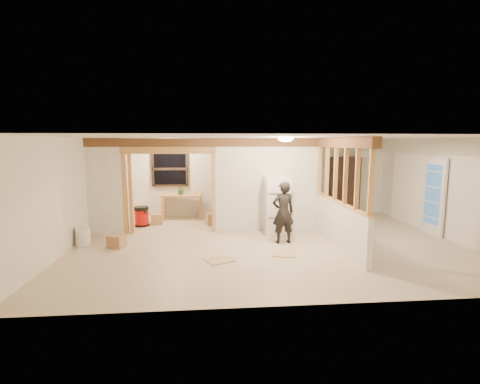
{
  "coord_description": "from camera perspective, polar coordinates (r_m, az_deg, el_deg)",
  "views": [
    {
      "loc": [
        -1.35,
        -7.98,
        2.38
      ],
      "look_at": [
        -0.61,
        0.4,
        1.18
      ],
      "focal_mm": 26.0,
      "sensor_mm": 36.0,
      "label": 1
    }
  ],
  "objects": [
    {
      "name": "floor",
      "position": [
        8.44,
        4.41,
        -8.31
      ],
      "size": [
        9.0,
        6.5,
        0.01
      ],
      "primitive_type": "cube",
      "color": "#C7B494",
      "rests_on": "ground"
    },
    {
      "name": "ceiling",
      "position": [
        8.1,
        4.61,
        8.94
      ],
      "size": [
        9.0,
        6.5,
        0.01
      ],
      "primitive_type": "cube",
      "color": "white"
    },
    {
      "name": "wall_back",
      "position": [
        11.37,
        1.79,
        2.42
      ],
      "size": [
        9.0,
        0.01,
        2.5
      ],
      "primitive_type": "cube",
      "color": "silver",
      "rests_on": "floor"
    },
    {
      "name": "wall_front",
      "position": [
        5.05,
        10.65,
        -4.96
      ],
      "size": [
        9.0,
        0.01,
        2.5
      ],
      "primitive_type": "cube",
      "color": "silver",
      "rests_on": "floor"
    },
    {
      "name": "wall_left",
      "position": [
        8.66,
        -26.33,
        -0.23
      ],
      "size": [
        0.01,
        6.5,
        2.5
      ],
      "primitive_type": "cube",
      "color": "silver",
      "rests_on": "floor"
    },
    {
      "name": "wall_right",
      "position": [
        9.96,
        30.95,
        0.45
      ],
      "size": [
        0.01,
        6.5,
        2.5
      ],
      "primitive_type": "cube",
      "color": "silver",
      "rests_on": "floor"
    },
    {
      "name": "partition_left_stub",
      "position": [
        9.64,
        -21.28,
        0.83
      ],
      "size": [
        0.9,
        0.12,
        2.5
      ],
      "primitive_type": "cube",
      "color": "silver",
      "rests_on": "floor"
    },
    {
      "name": "partition_center",
      "position": [
        9.38,
        4.5,
        1.18
      ],
      "size": [
        2.8,
        0.12,
        2.5
      ],
      "primitive_type": "cube",
      "color": "silver",
      "rests_on": "floor"
    },
    {
      "name": "doorway_frame",
      "position": [
        9.33,
        -11.46,
        0.08
      ],
      "size": [
        2.46,
        0.14,
        2.2
      ],
      "primitive_type": "cube",
      "color": "tan",
      "rests_on": "floor"
    },
    {
      "name": "header_beam_back",
      "position": [
        9.19,
        -2.89,
        8.11
      ],
      "size": [
        7.0,
        0.18,
        0.22
      ],
      "primitive_type": "cube",
      "color": "brown",
      "rests_on": "ceiling"
    },
    {
      "name": "header_beam_right",
      "position": [
        8.14,
        16.37,
        7.8
      ],
      "size": [
        0.18,
        3.3,
        0.22
      ],
      "primitive_type": "cube",
      "color": "brown",
      "rests_on": "ceiling"
    },
    {
      "name": "pony_wall",
      "position": [
        8.35,
        15.85,
        -5.2
      ],
      "size": [
        0.12,
        3.2,
        1.0
      ],
      "primitive_type": "cube",
      "color": "silver",
      "rests_on": "floor"
    },
    {
      "name": "stud_partition",
      "position": [
        8.17,
        16.16,
        2.74
      ],
      "size": [
        0.14,
        3.2,
        1.32
      ],
      "primitive_type": "cube",
      "color": "tan",
      "rests_on": "pony_wall"
    },
    {
      "name": "window_back",
      "position": [
        11.25,
        -11.44,
        3.74
      ],
      "size": [
        1.12,
        0.1,
        1.1
      ],
      "primitive_type": "cube",
      "color": "black",
      "rests_on": "wall_back"
    },
    {
      "name": "french_door",
      "position": [
        10.27,
        29.19,
        -0.64
      ],
      "size": [
        0.12,
        0.86,
        2.0
      ],
      "primitive_type": "cube",
      "color": "white",
      "rests_on": "floor"
    },
    {
      "name": "ceiling_dome_main",
      "position": [
        7.67,
        7.48,
        8.8
      ],
      "size": [
        0.36,
        0.36,
        0.16
      ],
      "primitive_type": "ellipsoid",
      "color": "#FFEABF",
      "rests_on": "ceiling"
    },
    {
      "name": "ceiling_dome_util",
      "position": [
        10.35,
        -11.56,
        8.52
      ],
      "size": [
        0.32,
        0.32,
        0.14
      ],
      "primitive_type": "ellipsoid",
      "color": "#FFEABF",
      "rests_on": "ceiling"
    },
    {
      "name": "hanging_bulb",
      "position": [
        9.61,
        -8.99,
        6.83
      ],
      "size": [
        0.07,
        0.07,
        0.07
      ],
      "primitive_type": "ellipsoid",
      "color": "#FFD88C",
      "rests_on": "ceiling"
    },
    {
      "name": "refrigerator",
      "position": [
        9.14,
        6.0,
        -2.17
      ],
      "size": [
        0.62,
        0.6,
        1.51
      ],
      "primitive_type": "cube",
      "color": "white",
      "rests_on": "floor"
    },
    {
      "name": "woman",
      "position": [
        8.29,
        7.1,
        -3.34
      ],
      "size": [
        0.58,
        0.43,
        1.48
      ],
      "primitive_type": "imported",
      "rotation": [
        0.0,
        0.0,
        3.28
      ],
      "color": "#292727",
      "rests_on": "floor"
    },
    {
      "name": "work_table",
      "position": [
        11.03,
        -9.45,
        -2.37
      ],
      "size": [
        1.3,
        0.75,
        0.78
      ],
      "primitive_type": "cube",
      "rotation": [
        0.0,
        0.0,
        -0.11
      ],
      "color": "tan",
      "rests_on": "floor"
    },
    {
      "name": "potted_plant",
      "position": [
        10.91,
        -9.67,
        0.4
      ],
      "size": [
        0.33,
        0.3,
        0.31
      ],
      "primitive_type": "imported",
      "rotation": [
        0.0,
        0.0,
        0.25
      ],
      "color": "#27521D",
      "rests_on": "work_table"
    },
    {
      "name": "shop_vac",
      "position": [
        10.37,
        -15.84,
        -3.84
      ],
      "size": [
        0.5,
        0.5,
        0.57
      ],
      "primitive_type": "cylinder",
      "rotation": [
        0.0,
        0.0,
        -0.15
      ],
      "color": "#B40E07",
      "rests_on": "floor"
    },
    {
      "name": "bookshelf",
      "position": [
        11.95,
        16.77,
        0.94
      ],
      "size": [
        0.96,
        0.32,
        1.91
      ],
      "primitive_type": "cube",
      "color": "black",
      "rests_on": "floor"
    },
    {
      "name": "bucket",
      "position": [
        8.93,
        -24.37,
        -6.69
      ],
      "size": [
        0.39,
        0.39,
        0.42
      ],
      "primitive_type": "cylinder",
      "rotation": [
        0.0,
        0.0,
        -0.22
      ],
      "color": "silver",
      "rests_on": "floor"
    },
    {
      "name": "box_util_a",
      "position": [
        10.2,
        -4.43,
        -4.44
      ],
      "size": [
        0.46,
        0.42,
        0.33
      ],
      "primitive_type": "cube",
      "rotation": [
        0.0,
        0.0,
        0.24
      ],
      "color": "#AA7D52",
      "rests_on": "floor"
    },
    {
      "name": "box_util_b",
      "position": [
        10.53,
        -13.53,
        -4.33
      ],
      "size": [
        0.38,
        0.38,
        0.3
      ],
      "primitive_type": "cube",
      "rotation": [
        0.0,
        0.0,
        0.18
      ],
      "color": "#AA7D52",
      "rests_on": "floor"
    },
    {
      "name": "box_front",
      "position": [
        8.52,
        -19.61,
        -7.61
      ],
      "size": [
        0.42,
        0.38,
        0.28
      ],
      "primitive_type": "cube",
      "rotation": [
        0.0,
        0.0,
        -0.36
      ],
      "color": "#AA7D52",
      "rests_on": "floor"
    },
    {
      "name": "floor_panel_near",
      "position": [
        7.66,
        7.18,
        -9.97
      ],
      "size": [
        0.61,
        0.61,
        0.02
      ],
      "primitive_type": "cube",
      "rotation": [
        0.0,
        0.0,
        -0.26
      ],
      "color": "tan",
      "rests_on": "floor"
    },
    {
      "name": "floor_panel_far",
      "position": [
        7.22,
        -3.34,
        -11.07
      ],
      "size": [
        0.7,
        0.64,
        0.02
      ],
      "primitive_type": "cube",
      "rotation": [
        0.0,
        0.0,
        0.41
      ],
      "color": "tan",
      "rests_on": "floor"
    }
  ]
}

